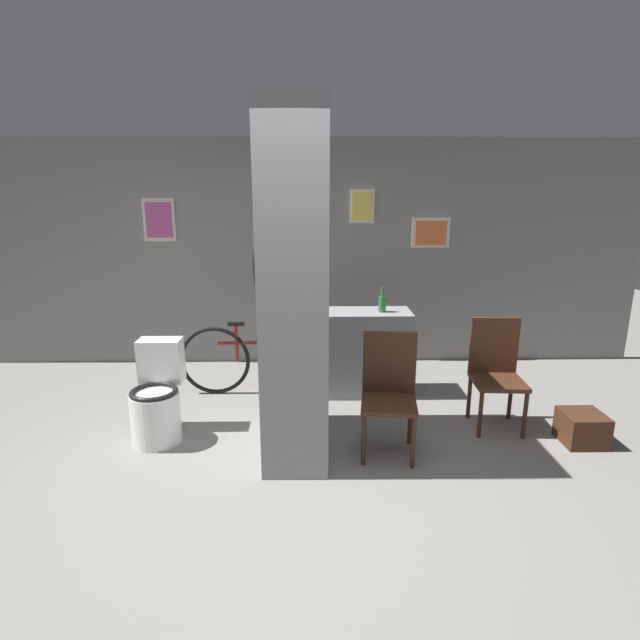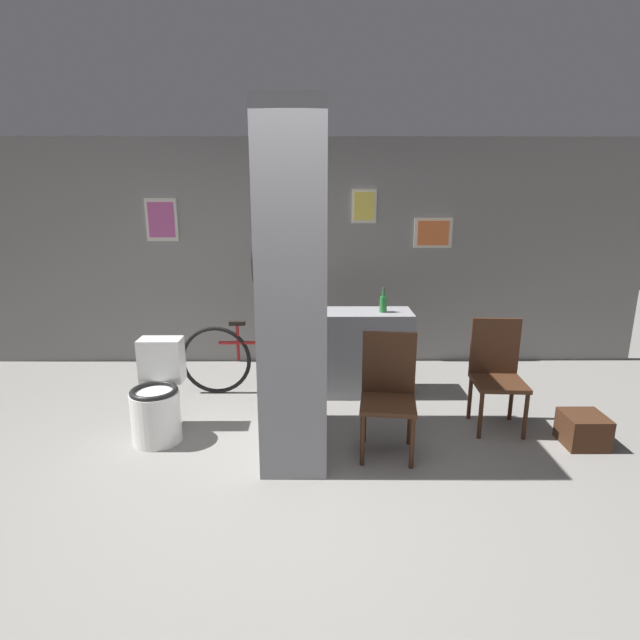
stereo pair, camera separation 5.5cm
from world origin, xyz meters
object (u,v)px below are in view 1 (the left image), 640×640
toilet (157,400)px  bicycle (260,359)px  chair_near_pillar (389,389)px  bottle_tall (382,303)px  chair_by_doorway (496,369)px

toilet → bicycle: bearing=50.7°
chair_near_pillar → bottle_tall: bearing=92.7°
chair_near_pillar → bottle_tall: 1.23m
bottle_tall → chair_by_doorway: bearing=-38.1°
chair_near_pillar → bottle_tall: size_ratio=3.84×
toilet → bottle_tall: (1.99, 0.92, 0.61)m
chair_by_doorway → bottle_tall: 1.24m
toilet → bottle_tall: bearing=24.8°
bicycle → chair_near_pillar: bearing=-46.0°
chair_by_doorway → bicycle: bearing=164.3°
bottle_tall → bicycle: bearing=179.2°
bicycle → bottle_tall: size_ratio=6.58×
toilet → bicycle: (0.77, 0.94, 0.03)m
toilet → chair_by_doorway: 2.91m
chair_near_pillar → bottle_tall: bottle_tall is taller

